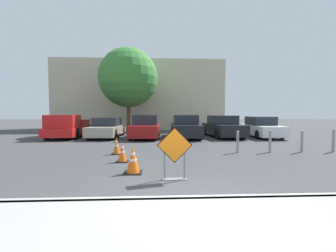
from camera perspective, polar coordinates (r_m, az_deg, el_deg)
ground_plane at (r=14.30m, az=0.27°, el=-3.65°), size 96.00×96.00×0.00m
sidewalk_strip at (r=3.33m, az=12.25°, el=-26.96°), size 29.22×2.79×0.14m
curb_lip at (r=4.56m, az=7.44°, el=-18.25°), size 29.22×0.20×0.14m
road_closed_sign at (r=5.83m, az=1.69°, el=-6.34°), size 0.92×0.20×1.38m
traffic_cone_nearest at (r=6.65m, az=-8.89°, el=-8.60°), size 0.52×0.52×0.77m
traffic_cone_second at (r=8.19m, az=-11.55°, el=-6.54°), size 0.42×0.42×0.71m
traffic_cone_third at (r=9.74m, az=-12.99°, el=-4.90°), size 0.38×0.38×0.74m
pickup_truck at (r=17.27m, az=-24.22°, el=-0.32°), size 2.30×5.14×1.61m
parked_car_nearest at (r=16.56m, az=-15.20°, el=-0.53°), size 2.01×4.62×1.40m
parked_car_second at (r=15.84m, az=-5.63°, el=-0.34°), size 2.10×4.69×1.60m
parked_car_third at (r=15.94m, az=4.37°, el=-0.31°), size 2.03×4.75×1.59m
parked_car_fourth at (r=16.77m, az=13.69°, el=-0.24°), size 2.19×4.70×1.56m
parked_car_fifth at (r=17.66m, az=22.46°, el=-0.38°), size 1.90×4.62×1.47m
bollard_nearest at (r=10.27m, az=17.27°, el=-3.67°), size 0.12×0.12×0.97m
bollard_second at (r=10.85m, az=24.49°, el=-3.39°), size 0.12×0.12×1.00m
bollard_third at (r=11.59m, az=30.88°, el=-3.20°), size 0.12×0.12×0.98m
bollard_fourth at (r=12.45m, az=36.45°, el=-2.86°), size 0.12×0.12×1.02m
building_facade_backdrop at (r=24.93m, az=-7.00°, el=7.47°), size 17.25×5.00×7.08m
street_tree_behind_lot at (r=19.62m, az=-10.06°, el=11.96°), size 4.97×4.97×7.19m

